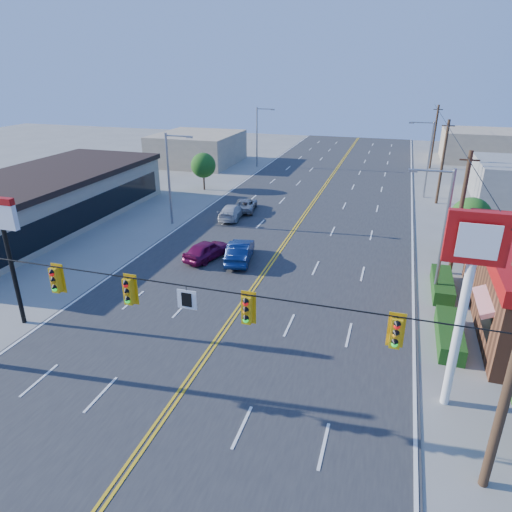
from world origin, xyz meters
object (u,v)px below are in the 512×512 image
(kfc_pylon, at_px, (470,274))
(car_magenta, at_px, (207,251))
(signal_span, at_px, (156,308))
(car_blue, at_px, (240,252))
(car_silver, at_px, (245,205))
(car_white, at_px, (232,212))
(pizza_hut_sign, at_px, (5,235))

(kfc_pylon, height_order, car_magenta, kfc_pylon)
(signal_span, height_order, kfc_pylon, signal_span)
(car_blue, relative_size, car_silver, 1.07)
(car_blue, height_order, car_silver, car_blue)
(kfc_pylon, height_order, car_silver, kfc_pylon)
(car_magenta, bearing_deg, signal_span, 123.12)
(car_silver, bearing_deg, car_blue, 97.63)
(car_blue, distance_m, car_white, 10.05)
(car_magenta, xyz_separation_m, car_silver, (-1.14, 12.25, -0.11))
(kfc_pylon, height_order, car_blue, kfc_pylon)
(kfc_pylon, bearing_deg, pizza_hut_sign, 180.00)
(signal_span, distance_m, pizza_hut_sign, 11.60)
(car_white, bearing_deg, car_silver, -102.92)
(signal_span, relative_size, pizza_hut_sign, 3.55)
(pizza_hut_sign, height_order, car_white, pizza_hut_sign)
(car_blue, xyz_separation_m, car_white, (-4.00, 9.22, -0.11))
(car_blue, bearing_deg, pizza_hut_sign, 42.71)
(signal_span, height_order, car_white, signal_span)
(car_magenta, distance_m, car_blue, 2.48)
(signal_span, relative_size, car_magenta, 5.96)
(kfc_pylon, bearing_deg, signal_span, -160.22)
(pizza_hut_sign, xyz_separation_m, car_white, (4.73, 20.87, -4.54))
(kfc_pylon, distance_m, car_blue, 18.44)
(pizza_hut_sign, xyz_separation_m, car_blue, (8.73, 11.65, -4.44))
(kfc_pylon, xyz_separation_m, car_magenta, (-15.72, 11.29, -5.35))
(signal_span, distance_m, car_blue, 16.33)
(kfc_pylon, relative_size, car_magenta, 2.08)
(signal_span, distance_m, car_magenta, 16.51)
(car_magenta, xyz_separation_m, car_blue, (2.45, 0.36, 0.05))
(kfc_pylon, bearing_deg, car_silver, 125.61)
(signal_span, xyz_separation_m, kfc_pylon, (11.12, 4.00, 1.16))
(car_white, xyz_separation_m, car_silver, (0.41, 2.67, -0.05))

